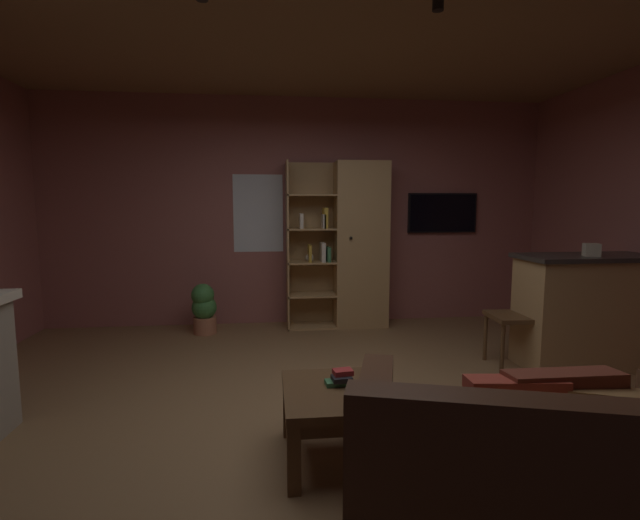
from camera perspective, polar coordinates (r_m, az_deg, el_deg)
The scene contains 15 objects.
floor at distance 3.36m, azimuth 0.81°, elevation -19.08°, with size 6.09×5.33×0.02m, color olive.
wall_back at distance 5.71m, azimuth -2.60°, elevation 5.93°, with size 6.21×0.06×2.75m, color #9E5B56.
window_pane_back at distance 5.67m, azimuth -7.66°, elevation 5.74°, with size 0.60×0.01×0.94m, color white.
bookshelf_cabinet at distance 5.54m, azimuth 4.18°, elevation 1.80°, with size 1.20×0.41×1.97m.
kitchen_bar_counter at distance 4.90m, azimuth 31.40°, elevation -5.35°, with size 1.50×0.57×1.02m.
tissue_box at distance 4.63m, azimuth 30.58°, elevation 1.09°, with size 0.12×0.12×0.11m, color #BFB299.
leather_couch at distance 2.26m, azimuth 25.41°, elevation -24.37°, with size 1.67×1.32×0.84m.
coffee_table at distance 2.76m, azimuth 2.54°, elevation -17.27°, with size 0.65×0.67×0.42m.
table_book_0 at distance 2.78m, azimuth 2.07°, elevation -14.93°, with size 0.13×0.09×0.03m, color #387247.
table_book_1 at distance 2.76m, azimuth 2.71°, elevation -14.45°, with size 0.11×0.09×0.03m, color black.
table_book_2 at distance 2.78m, azimuth 2.85°, elevation -13.68°, with size 0.11×0.08×0.03m, color #B22D2D.
dining_chair at distance 4.55m, azimuth 23.88°, elevation -5.57°, with size 0.44×0.44×0.92m.
potted_floor_plant at distance 5.43m, azimuth -14.17°, elevation -5.74°, with size 0.28×0.28×0.58m.
wall_mounted_tv at distance 6.05m, azimuth 14.89°, elevation 5.65°, with size 0.88×0.06×0.50m.
track_light_spot_2 at distance 3.28m, azimuth 14.41°, elevation 28.45°, with size 0.07×0.07×0.09m, color black.
Camera 1 is at (-0.38, -3.00, 1.46)m, focal length 25.85 mm.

